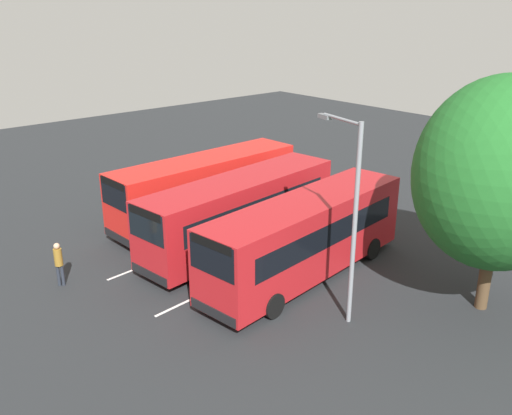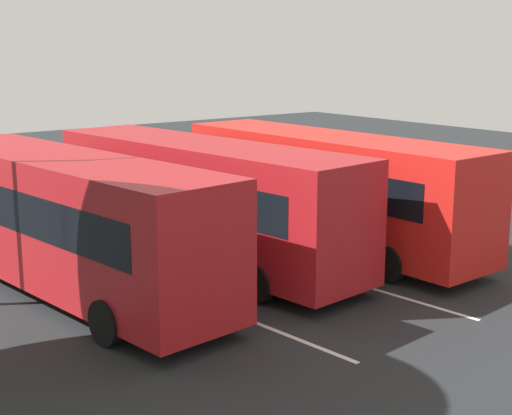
% 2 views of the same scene
% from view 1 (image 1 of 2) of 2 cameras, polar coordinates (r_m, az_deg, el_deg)
% --- Properties ---
extents(ground_plane, '(66.67, 66.67, 0.00)m').
position_cam_1_polar(ground_plane, '(25.50, -0.45, -3.87)').
color(ground_plane, '#232628').
extents(bus_far_left, '(10.33, 2.84, 3.28)m').
position_cam_1_polar(bus_far_left, '(27.86, -5.25, 2.14)').
color(bus_far_left, red).
rests_on(bus_far_left, ground).
extents(bus_center_left, '(10.44, 3.48, 3.28)m').
position_cam_1_polar(bus_center_left, '(24.56, -1.66, -0.32)').
color(bus_center_left, '#AD191E').
rests_on(bus_center_left, ground).
extents(bus_center_right, '(10.44, 3.51, 3.28)m').
position_cam_1_polar(bus_center_right, '(22.05, 5.13, -2.89)').
color(bus_center_right, '#AD191E').
rests_on(bus_center_right, ground).
extents(pedestrian, '(0.45, 0.45, 1.82)m').
position_cam_1_polar(pedestrian, '(22.86, -19.69, -5.17)').
color(pedestrian, '#232833').
rests_on(pedestrian, ground).
extents(street_lamp, '(0.69, 2.30, 7.05)m').
position_cam_1_polar(street_lamp, '(18.41, 9.79, -0.25)').
color(street_lamp, gray).
rests_on(street_lamp, ground).
extents(depot_tree, '(6.32, 5.68, 8.41)m').
position_cam_1_polar(depot_tree, '(20.25, 24.01, 3.17)').
color(depot_tree, '#4C3823').
rests_on(depot_tree, ground).
extents(lane_stripe_outer_left, '(13.29, 1.38, 0.01)m').
position_cam_1_polar(lane_stripe_outer_left, '(26.80, -2.99, -2.65)').
color(lane_stripe_outer_left, silver).
rests_on(lane_stripe_outer_left, ground).
extents(lane_stripe_inner_left, '(13.29, 1.38, 0.01)m').
position_cam_1_polar(lane_stripe_inner_left, '(24.28, 2.36, -5.19)').
color(lane_stripe_inner_left, silver).
rests_on(lane_stripe_inner_left, ground).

